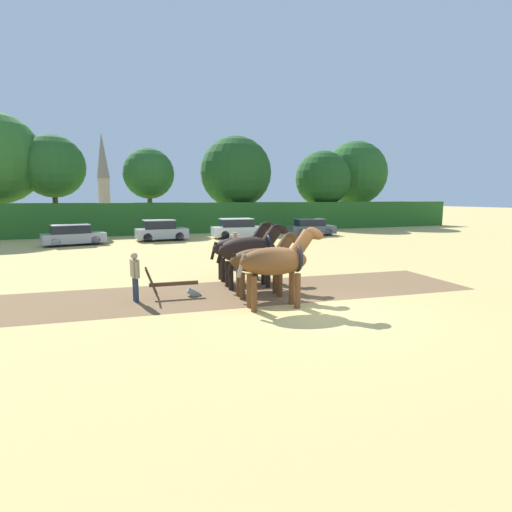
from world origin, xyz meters
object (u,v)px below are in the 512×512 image
object	(u,v)px
draft_horse_trail_left	(251,250)
farmer_at_plow	(135,274)
tree_far_right	(355,174)
draft_horse_lead_right	(263,260)
parked_car_left	(161,231)
church_spire	(103,172)
parked_car_center	(311,227)
tree_center_right	(236,172)
tree_center_left	(53,167)
tree_center	(149,174)
tree_right	(323,179)
draft_horse_trail_right	(241,247)
parked_car_far_left	(73,235)
parked_car_center_left	(238,229)
draft_horse_lead_left	(278,261)
farmer_beside_team	(235,248)
plow	(178,287)

from	to	relation	value
draft_horse_trail_left	farmer_at_plow	size ratio (longest dim) A/B	1.78
tree_far_right	farmer_at_plow	world-z (taller)	tree_far_right
draft_horse_lead_right	farmer_at_plow	bearing A→B (deg)	173.21
parked_car_left	tree_far_right	bearing A→B (deg)	19.59
church_spire	parked_car_center	size ratio (longest dim) A/B	3.61
draft_horse_lead_right	tree_center_right	bearing A→B (deg)	78.02
tree_center_left	draft_horse_trail_left	bearing A→B (deg)	-71.69
tree_center	tree_center_right	xyz separation A→B (m)	(8.85, 0.70, 0.36)
tree_center	church_spire	distance (m)	41.53
tree_right	draft_horse_lead_right	size ratio (longest dim) A/B	3.15
draft_horse_trail_right	parked_car_far_left	size ratio (longest dim) A/B	0.65
tree_right	church_spire	size ratio (longest dim) A/B	0.55
church_spire	parked_car_center_left	bearing A→B (deg)	-79.44
draft_horse_lead_left	farmer_beside_team	world-z (taller)	draft_horse_lead_left
tree_center_left	parked_car_left	world-z (taller)	tree_center_left
draft_horse_lead_left	parked_car_center_left	xyz separation A→B (m)	(5.72, 20.16, -0.64)
parked_car_center_left	tree_center_left	bearing A→B (deg)	153.58
parked_car_center_left	parked_car_left	bearing A→B (deg)	-178.64
tree_center_left	parked_car_left	distance (m)	12.39
tree_center	farmer_beside_team	bearing A→B (deg)	-87.40
draft_horse_lead_left	tree_right	bearing A→B (deg)	61.96
tree_center	parked_car_center	size ratio (longest dim) A/B	1.88
parked_car_far_left	farmer_at_plow	bearing A→B (deg)	-92.75
tree_right	farmer_beside_team	world-z (taller)	tree_right
tree_right	draft_horse_lead_left	xyz separation A→B (m)	(-18.35, -28.10, -3.91)
tree_center	tree_far_right	size ratio (longest dim) A/B	0.79
plow	parked_car_center	size ratio (longest dim) A/B	0.44
draft_horse_trail_right	parked_car_left	xyz separation A→B (m)	(-0.82, 16.18, -0.53)
draft_horse_lead_right	draft_horse_trail_right	bearing A→B (deg)	89.80
tree_center_right	tree_right	xyz separation A→B (m)	(9.73, -0.99, -0.51)
tree_far_right	tree_center_left	bearing A→B (deg)	-177.36
plow	farmer_beside_team	size ratio (longest dim) A/B	1.05
tree_center_right	draft_horse_lead_left	world-z (taller)	tree_center_right
draft_horse_lead_left	tree_far_right	bearing A→B (deg)	56.61
tree_center_right	parked_car_center	distance (m)	11.07
draft_horse_lead_right	parked_car_left	xyz separation A→B (m)	(-0.55, 19.07, -0.45)
tree_center	draft_horse_trail_right	world-z (taller)	tree_center
tree_far_right	church_spire	xyz separation A→B (m)	(-27.45, 39.64, 1.78)
church_spire	parked_car_center	bearing A→B (deg)	-72.18
draft_horse_trail_right	farmer_at_plow	world-z (taller)	draft_horse_trail_right
parked_car_center_left	church_spire	bearing A→B (deg)	105.27
tree_center_left	church_spire	xyz separation A→B (m)	(4.74, 41.12, 1.97)
draft_horse_trail_right	parked_car_center	bearing A→B (deg)	57.62
draft_horse_lead_left	farmer_beside_team	bearing A→B (deg)	88.03
parked_car_center_left	plow	bearing A→B (deg)	-110.18
tree_right	farmer_at_plow	size ratio (longest dim) A/B	5.32
plow	farmer_at_plow	distance (m)	1.49
farmer_at_plow	parked_car_center_left	xyz separation A→B (m)	(9.60, 17.87, -0.13)
draft_horse_lead_right	parked_car_left	distance (m)	19.09
tree_center_right	draft_horse_lead_right	distance (m)	29.28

